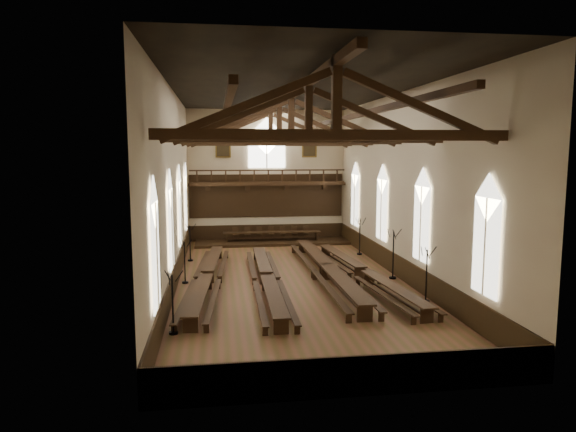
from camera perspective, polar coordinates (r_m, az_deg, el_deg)
name	(u,v)px	position (r m, az deg, el deg)	size (l,w,h in m)	color
ground	(291,281)	(27.45, 0.34, -7.28)	(26.00, 26.00, 0.00)	brown
room_walls	(291,159)	(26.57, 0.36, 6.33)	(26.00, 26.00, 26.00)	beige
wainscot_band	(291,270)	(27.31, 0.35, -6.06)	(12.00, 26.00, 1.20)	black
side_windows	(291,212)	(26.76, 0.35, 0.50)	(11.85, 19.80, 4.50)	white
end_window	(267,146)	(39.38, -2.38, 7.74)	(2.80, 0.12, 3.80)	white
minstrels_gallery	(267,190)	(39.25, -2.32, 2.90)	(11.80, 1.24, 3.70)	#361F11
portraits	(267,148)	(39.38, -2.38, 7.56)	(7.75, 0.09, 1.45)	brown
roof_trusses	(291,125)	(26.60, 0.36, 10.11)	(11.70, 25.70, 2.80)	#361F11
refectory_row_a	(207,276)	(26.71, -8.94, -6.60)	(2.01, 14.35, 0.73)	#361F11
refectory_row_b	(267,277)	(26.19, -2.35, -6.80)	(1.61, 14.26, 0.73)	#361F11
refectory_row_c	(326,268)	(27.96, 4.30, -5.76)	(1.70, 15.08, 0.82)	#361F11
refectory_row_d	(364,272)	(27.54, 8.41, -6.18)	(2.09, 14.24, 0.72)	#361F11
dais	(272,242)	(38.52, -1.76, -2.90)	(11.40, 2.94, 0.20)	black
high_table	(272,233)	(38.40, -1.76, -1.90)	(7.29, 0.90, 0.68)	#361F11
high_chairs	(271,232)	(39.11, -1.88, -1.82)	(5.84, 0.45, 0.96)	#361F11
candelabrum_left_near	(173,315)	(20.15, -12.66, -10.68)	(0.71, 0.74, 2.46)	black
candelabrum_left_mid	(185,270)	(27.44, -11.38, -5.90)	(0.67, 0.71, 2.34)	black
candelabrum_left_far	(190,250)	(32.83, -10.82, -3.70)	(0.69, 0.71, 2.38)	black
candelabrum_right_near	(426,286)	(24.40, 15.09, -7.48)	(0.74, 0.79, 2.60)	black
candelabrum_right_mid	(393,264)	(28.41, 11.59, -5.21)	(0.81, 0.81, 2.73)	black
candelabrum_right_far	(360,243)	(34.54, 7.96, -3.03)	(0.76, 0.71, 2.50)	black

